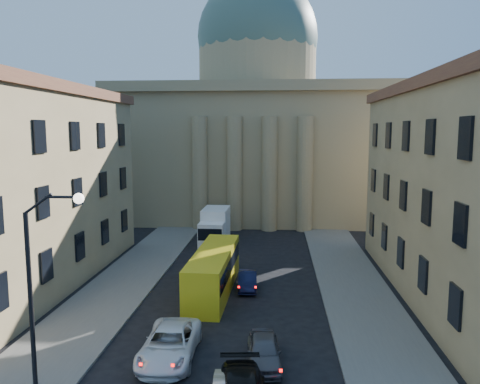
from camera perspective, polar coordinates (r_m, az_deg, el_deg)
The scene contains 10 objects.
sidewalk_left at distance 32.43m, azimuth -16.70°, elevation -13.19°, with size 5.00×60.00×0.15m, color #5E5B56.
sidewalk_right at distance 30.91m, azimuth 15.23°, elevation -14.18°, with size 5.00×60.00×0.15m, color #5E5B56.
church at distance 65.77m, azimuth 2.07°, elevation 7.88°, with size 68.02×28.76×36.60m.
building_left at distance 38.05m, azimuth -26.93°, elevation 0.73°, with size 11.60×26.60×14.70m.
street_lamp at distance 21.56m, azimuth -23.06°, elevation -9.42°, with size 2.62×0.44×8.83m.
car_left_mid at distance 24.77m, azimuth -8.56°, elevation -17.84°, with size 2.58×5.60×1.56m, color white.
car_right_far at distance 24.07m, azimuth 2.93°, elevation -18.80°, with size 1.62×4.03×1.37m, color #4D4C51.
car_right_distant at distance 34.33m, azimuth 0.92°, elevation -10.74°, with size 1.32×3.77×1.24m, color black.
city_bus at distance 33.48m, azimuth -3.22°, elevation -9.47°, with size 2.75×10.64×2.98m.
box_truck at distance 47.69m, azimuth -3.10°, elevation -4.32°, with size 2.57×6.33×3.46m.
Camera 1 is at (2.83, -10.24, 11.30)m, focal length 35.00 mm.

